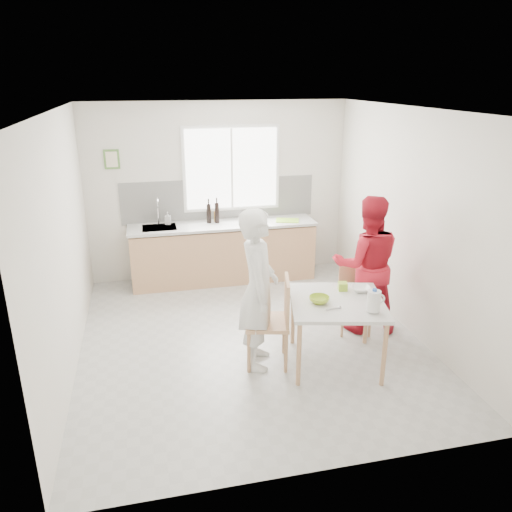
{
  "coord_description": "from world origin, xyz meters",
  "views": [
    {
      "loc": [
        -1.13,
        -5.27,
        3.02
      ],
      "look_at": [
        0.12,
        0.2,
        1.0
      ],
      "focal_mm": 35.0,
      "sensor_mm": 36.0,
      "label": 1
    }
  ],
  "objects": [
    {
      "name": "ground",
      "position": [
        0.0,
        0.0,
        0.0
      ],
      "size": [
        4.5,
        4.5,
        0.0
      ],
      "primitive_type": "plane",
      "color": "#B7B7B2",
      "rests_on": "ground"
    },
    {
      "name": "room_shell",
      "position": [
        0.0,
        0.0,
        1.64
      ],
      "size": [
        4.5,
        4.5,
        4.5
      ],
      "color": "silver",
      "rests_on": "ground"
    },
    {
      "name": "window",
      "position": [
        0.2,
        2.23,
        1.7
      ],
      "size": [
        1.5,
        0.06,
        1.3
      ],
      "color": "white",
      "rests_on": "room_shell"
    },
    {
      "name": "backsplash",
      "position": [
        0.0,
        2.24,
        1.23
      ],
      "size": [
        3.0,
        0.02,
        0.65
      ],
      "primitive_type": "cube",
      "color": "white",
      "rests_on": "room_shell"
    },
    {
      "name": "picture_frame",
      "position": [
        -1.55,
        2.23,
        1.9
      ],
      "size": [
        0.22,
        0.03,
        0.28
      ],
      "color": "#57893E",
      "rests_on": "room_shell"
    },
    {
      "name": "kitchen_counter",
      "position": [
        -0.0,
        1.95,
        0.42
      ],
      "size": [
        2.84,
        0.64,
        1.37
      ],
      "color": "tan",
      "rests_on": "ground"
    },
    {
      "name": "dining_table",
      "position": [
        0.8,
        -0.73,
        0.68
      ],
      "size": [
        1.19,
        1.19,
        0.76
      ],
      "rotation": [
        0.0,
        0.0,
        -0.23
      ],
      "color": "silver",
      "rests_on": "ground"
    },
    {
      "name": "chair_left",
      "position": [
        0.15,
        -0.57,
        0.55
      ],
      "size": [
        0.56,
        0.56,
        1.01
      ],
      "rotation": [
        0.0,
        0.0,
        -1.8
      ],
      "color": "tan",
      "rests_on": "ground"
    },
    {
      "name": "chair_far",
      "position": [
        1.33,
        -0.01,
        0.47
      ],
      "size": [
        0.47,
        0.47,
        0.85
      ],
      "rotation": [
        0.0,
        0.0,
        -0.23
      ],
      "color": "tan",
      "rests_on": "ground"
    },
    {
      "name": "person_white",
      "position": [
        -0.02,
        -0.54,
        0.89
      ],
      "size": [
        0.56,
        0.73,
        1.78
      ],
      "primitive_type": "imported",
      "rotation": [
        0.0,
        0.0,
        1.34
      ],
      "color": "white",
      "rests_on": "ground"
    },
    {
      "name": "person_red",
      "position": [
        1.45,
        -0.04,
        0.86
      ],
      "size": [
        0.96,
        0.82,
        1.72
      ],
      "primitive_type": "imported",
      "rotation": [
        0.0,
        0.0,
        2.91
      ],
      "color": "red",
      "rests_on": "ground"
    },
    {
      "name": "bowl_green",
      "position": [
        0.6,
        -0.73,
        0.79
      ],
      "size": [
        0.26,
        0.26,
        0.07
      ],
      "primitive_type": "imported",
      "rotation": [
        0.0,
        0.0,
        -0.23
      ],
      "color": "#A1C42D",
      "rests_on": "dining_table"
    },
    {
      "name": "bowl_white",
      "position": [
        1.15,
        -0.55,
        0.79
      ],
      "size": [
        0.26,
        0.26,
        0.05
      ],
      "primitive_type": "imported",
      "rotation": [
        0.0,
        0.0,
        -0.23
      ],
      "color": "white",
      "rests_on": "dining_table"
    },
    {
      "name": "milk_jug",
      "position": [
        1.05,
        -1.07,
        0.89
      ],
      "size": [
        0.19,
        0.14,
        0.24
      ],
      "rotation": [
        0.0,
        0.0,
        -0.23
      ],
      "color": "white",
      "rests_on": "dining_table"
    },
    {
      "name": "green_box",
      "position": [
        0.96,
        -0.48,
        0.81
      ],
      "size": [
        0.12,
        0.12,
        0.09
      ],
      "primitive_type": "cube",
      "rotation": [
        0.0,
        0.0,
        -0.23
      ],
      "color": "#9BC82E",
      "rests_on": "dining_table"
    },
    {
      "name": "spoon",
      "position": [
        0.67,
        -0.92,
        0.77
      ],
      "size": [
        0.16,
        0.03,
        0.01
      ],
      "primitive_type": "cylinder",
      "rotation": [
        0.0,
        1.57,
        0.12
      ],
      "color": "#A5A5AA",
      "rests_on": "dining_table"
    },
    {
      "name": "cutting_board",
      "position": [
        1.0,
        1.88,
        0.93
      ],
      "size": [
        0.41,
        0.34,
        0.01
      ],
      "primitive_type": "cube",
      "rotation": [
        0.0,
        0.0,
        -0.31
      ],
      "color": "#97DA32",
      "rests_on": "kitchen_counter"
    },
    {
      "name": "wine_bottle_a",
      "position": [
        -0.08,
        2.0,
        1.08
      ],
      "size": [
        0.07,
        0.07,
        0.32
      ],
      "primitive_type": "cylinder",
      "color": "black",
      "rests_on": "kitchen_counter"
    },
    {
      "name": "wine_bottle_b",
      "position": [
        -0.2,
        2.03,
        1.07
      ],
      "size": [
        0.07,
        0.07,
        0.3
      ],
      "primitive_type": "cylinder",
      "color": "black",
      "rests_on": "kitchen_counter"
    },
    {
      "name": "jar_amber",
      "position": [
        -0.08,
        2.07,
        1.0
      ],
      "size": [
        0.06,
        0.06,
        0.16
      ],
      "primitive_type": "cylinder",
      "color": "brown",
      "rests_on": "kitchen_counter"
    },
    {
      "name": "soap_bottle",
      "position": [
        -0.81,
        2.1,
        1.01
      ],
      "size": [
        0.1,
        0.1,
        0.19
      ],
      "primitive_type": "imported",
      "rotation": [
        0.0,
        0.0,
        -0.17
      ],
      "color": "#999999",
      "rests_on": "kitchen_counter"
    }
  ]
}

